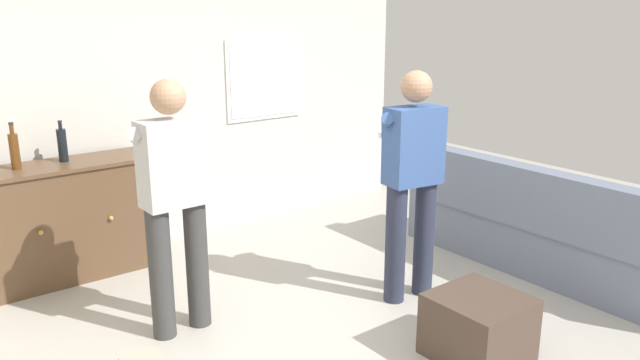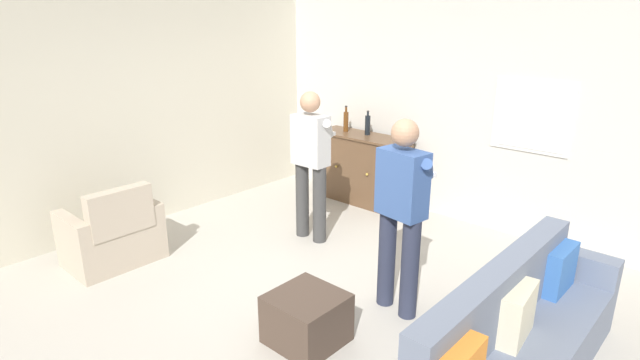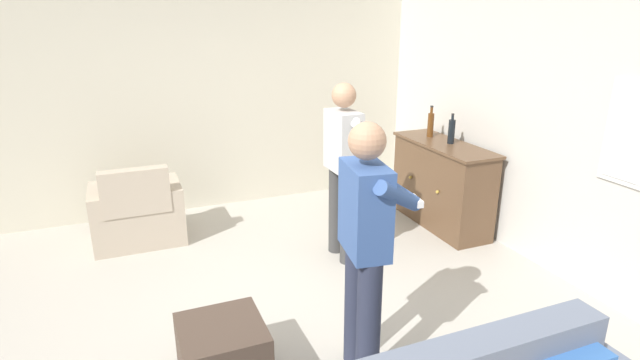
{
  "view_description": "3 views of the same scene",
  "coord_description": "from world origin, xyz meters",
  "px_view_note": "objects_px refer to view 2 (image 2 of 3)",
  "views": [
    {
      "loc": [
        -2.35,
        -2.59,
        2.1
      ],
      "look_at": [
        -0.07,
        0.36,
        1.06
      ],
      "focal_mm": 35.0,
      "sensor_mm": 36.0,
      "label": 1
    },
    {
      "loc": [
        2.85,
        -2.87,
        2.43
      ],
      "look_at": [
        -0.02,
        0.29,
        1.03
      ],
      "focal_mm": 28.0,
      "sensor_mm": 36.0,
      "label": 2
    },
    {
      "loc": [
        3.22,
        -0.9,
        2.25
      ],
      "look_at": [
        -0.09,
        0.45,
        1.06
      ],
      "focal_mm": 28.0,
      "sensor_mm": 36.0,
      "label": 3
    }
  ],
  "objects_px": {
    "bottle_liquor_amber": "(346,121)",
    "person_standing_left": "(311,159)",
    "sideboard_cabinet": "(362,169)",
    "ottoman": "(307,318)",
    "armchair": "(114,237)",
    "person_standing_right": "(402,208)",
    "couch": "(516,348)",
    "bottle_wine_green": "(368,125)"
  },
  "relations": [
    {
      "from": "bottle_liquor_amber",
      "to": "person_standing_left",
      "type": "height_order",
      "value": "person_standing_left"
    },
    {
      "from": "ottoman",
      "to": "sideboard_cabinet",
      "type": "bearing_deg",
      "value": 120.09
    },
    {
      "from": "bottle_wine_green",
      "to": "person_standing_left",
      "type": "distance_m",
      "value": 1.41
    },
    {
      "from": "bottle_wine_green",
      "to": "armchair",
      "type": "bearing_deg",
      "value": -104.2
    },
    {
      "from": "bottle_liquor_amber",
      "to": "ottoman",
      "type": "height_order",
      "value": "bottle_liquor_amber"
    },
    {
      "from": "armchair",
      "to": "ottoman",
      "type": "xyz_separation_m",
      "value": [
        2.38,
        0.37,
        -0.09
      ]
    },
    {
      "from": "bottle_liquor_amber",
      "to": "person_standing_right",
      "type": "bearing_deg",
      "value": -41.5
    },
    {
      "from": "armchair",
      "to": "person_standing_right",
      "type": "xyz_separation_m",
      "value": [
        2.64,
        1.23,
        0.65
      ]
    },
    {
      "from": "armchair",
      "to": "person_standing_left",
      "type": "distance_m",
      "value": 2.2
    },
    {
      "from": "person_standing_left",
      "to": "person_standing_right",
      "type": "height_order",
      "value": "same"
    },
    {
      "from": "person_standing_left",
      "to": "sideboard_cabinet",
      "type": "bearing_deg",
      "value": 103.05
    },
    {
      "from": "armchair",
      "to": "bottle_wine_green",
      "type": "bearing_deg",
      "value": 75.8
    },
    {
      "from": "ottoman",
      "to": "person_standing_right",
      "type": "bearing_deg",
      "value": 72.99
    },
    {
      "from": "sideboard_cabinet",
      "to": "ottoman",
      "type": "height_order",
      "value": "sideboard_cabinet"
    },
    {
      "from": "sideboard_cabinet",
      "to": "person_standing_left",
      "type": "xyz_separation_m",
      "value": [
        0.31,
        -1.33,
        0.47
      ]
    },
    {
      "from": "bottle_liquor_amber",
      "to": "ottoman",
      "type": "distance_m",
      "value": 3.5
    },
    {
      "from": "sideboard_cabinet",
      "to": "bottle_wine_green",
      "type": "height_order",
      "value": "bottle_wine_green"
    },
    {
      "from": "sideboard_cabinet",
      "to": "bottle_wine_green",
      "type": "relative_size",
      "value": 4.17
    },
    {
      "from": "couch",
      "to": "armchair",
      "type": "distance_m",
      "value": 3.89
    },
    {
      "from": "person_standing_right",
      "to": "armchair",
      "type": "bearing_deg",
      "value": -154.94
    },
    {
      "from": "sideboard_cabinet",
      "to": "ottoman",
      "type": "distance_m",
      "value": 3.21
    },
    {
      "from": "person_standing_right",
      "to": "couch",
      "type": "bearing_deg",
      "value": -16.26
    },
    {
      "from": "sideboard_cabinet",
      "to": "bottle_liquor_amber",
      "type": "distance_m",
      "value": 0.69
    },
    {
      "from": "couch",
      "to": "bottle_liquor_amber",
      "type": "xyz_separation_m",
      "value": [
        -3.33,
        2.26,
        0.73
      ]
    },
    {
      "from": "couch",
      "to": "bottle_liquor_amber",
      "type": "distance_m",
      "value": 4.09
    },
    {
      "from": "armchair",
      "to": "person_standing_right",
      "type": "relative_size",
      "value": 0.52
    },
    {
      "from": "bottle_wine_green",
      "to": "bottle_liquor_amber",
      "type": "height_order",
      "value": "bottle_liquor_amber"
    },
    {
      "from": "bottle_liquor_amber",
      "to": "bottle_wine_green",
      "type": "bearing_deg",
      "value": 4.46
    },
    {
      "from": "couch",
      "to": "ottoman",
      "type": "relative_size",
      "value": 4.66
    },
    {
      "from": "couch",
      "to": "sideboard_cabinet",
      "type": "relative_size",
      "value": 1.83
    },
    {
      "from": "couch",
      "to": "bottle_wine_green",
      "type": "xyz_separation_m",
      "value": [
        -2.98,
        2.29,
        0.72
      ]
    },
    {
      "from": "bottle_wine_green",
      "to": "sideboard_cabinet",
      "type": "bearing_deg",
      "value": -125.41
    },
    {
      "from": "armchair",
      "to": "person_standing_right",
      "type": "distance_m",
      "value": 2.98
    },
    {
      "from": "bottle_wine_green",
      "to": "bottle_liquor_amber",
      "type": "relative_size",
      "value": 0.92
    },
    {
      "from": "armchair",
      "to": "ottoman",
      "type": "relative_size",
      "value": 1.67
    },
    {
      "from": "couch",
      "to": "person_standing_right",
      "type": "distance_m",
      "value": 1.34
    },
    {
      "from": "armchair",
      "to": "sideboard_cabinet",
      "type": "xyz_separation_m",
      "value": [
        0.77,
        3.14,
        0.18
      ]
    },
    {
      "from": "person_standing_left",
      "to": "person_standing_right",
      "type": "distance_m",
      "value": 1.66
    },
    {
      "from": "armchair",
      "to": "bottle_liquor_amber",
      "type": "xyz_separation_m",
      "value": [
        0.46,
        3.16,
        0.79
      ]
    },
    {
      "from": "armchair",
      "to": "ottoman",
      "type": "distance_m",
      "value": 2.41
    },
    {
      "from": "sideboard_cabinet",
      "to": "couch",
      "type": "bearing_deg",
      "value": -36.6
    },
    {
      "from": "bottle_liquor_amber",
      "to": "ottoman",
      "type": "relative_size",
      "value": 0.66
    }
  ]
}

